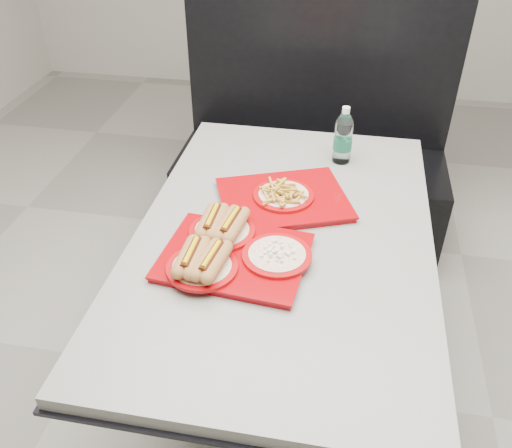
% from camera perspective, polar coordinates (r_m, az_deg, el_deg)
% --- Properties ---
extents(ground, '(6.00, 6.00, 0.00)m').
position_cam_1_polar(ground, '(2.20, 2.35, -16.56)').
color(ground, gray).
rests_on(ground, ground).
extents(diner_table, '(0.92, 1.42, 0.75)m').
position_cam_1_polar(diner_table, '(1.77, 2.80, -5.04)').
color(diner_table, black).
rests_on(diner_table, ground).
extents(booth_bench, '(1.30, 0.57, 1.35)m').
position_cam_1_polar(booth_bench, '(2.78, 5.91, 6.84)').
color(booth_bench, black).
rests_on(booth_bench, ground).
extents(tray_near, '(0.44, 0.37, 0.09)m').
position_cam_1_polar(tray_near, '(1.55, -2.86, -2.75)').
color(tray_near, '#910308').
rests_on(tray_near, diner_table).
extents(tray_far, '(0.50, 0.45, 0.08)m').
position_cam_1_polar(tray_far, '(1.79, 2.90, 2.88)').
color(tray_far, '#910308').
rests_on(tray_far, diner_table).
extents(water_bottle, '(0.07, 0.07, 0.21)m').
position_cam_1_polar(water_bottle, '(2.02, 9.15, 8.89)').
color(water_bottle, silver).
rests_on(water_bottle, diner_table).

